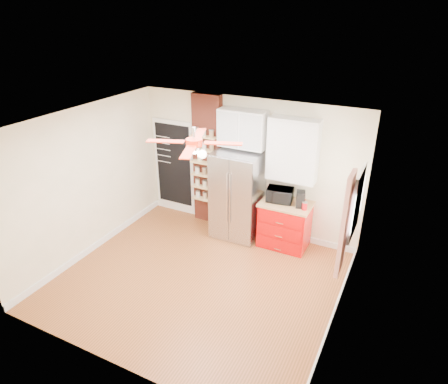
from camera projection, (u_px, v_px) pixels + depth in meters
The scene contains 21 objects.
floor at pixel (199, 280), 6.74m from camera, with size 4.50×4.50×0.00m, color #9B5027.
ceiling at pixel (194, 124), 5.59m from camera, with size 4.50×4.50×0.00m, color white.
wall_back at pixel (248, 166), 7.78m from camera, with size 4.50×0.02×2.70m, color #FBEECA.
wall_front at pixel (108, 282), 4.55m from camera, with size 4.50×0.02×2.70m, color #FBEECA.
wall_left at pixel (87, 183), 7.08m from camera, with size 0.02×4.00×2.70m, color #FBEECA.
wall_right at pixel (344, 245), 5.25m from camera, with size 0.02×4.00×2.70m, color #FBEECA.
chalkboard at pixel (174, 165), 8.55m from camera, with size 0.95×0.05×1.95m.
brick_pillar at pixel (208, 161), 8.06m from camera, with size 0.60×0.16×2.70m, color maroon.
fridge at pixel (237, 195), 7.71m from camera, with size 0.90×0.70×1.75m, color #B2B2B7.
upper_glass_cabinet at pixel (243, 129), 7.32m from camera, with size 0.90×0.35×0.70m, color white.
red_cabinet at pixel (285, 224), 7.53m from camera, with size 0.94×0.64×0.90m.
upper_shelf_unit at pixel (293, 150), 7.06m from camera, with size 0.90×0.30×1.15m, color white.
window at pixel (357, 203), 5.91m from camera, with size 0.04×0.75×1.05m, color white.
curtain at pixel (345, 225), 5.52m from camera, with size 0.06×0.40×1.55m, color red.
ceiling_fan at pixel (194, 143), 5.71m from camera, with size 1.40×1.40×0.44m.
toaster_oven at pixel (280, 195), 7.36m from camera, with size 0.47×0.32×0.26m, color black.
coffee_maker at pixel (300, 199), 7.16m from camera, with size 0.15×0.21×0.29m, color black.
canister_left at pixel (305, 206), 7.08m from camera, with size 0.09×0.09×0.14m, color red.
canister_right at pixel (302, 201), 7.25m from camera, with size 0.11×0.11×0.14m, color #A82009.
pantry_jar_oats at pixel (200, 158), 7.97m from camera, with size 0.09×0.09×0.14m, color beige.
pantry_jar_beans at pixel (210, 159), 7.88m from camera, with size 0.08×0.08×0.13m, color olive.
Camera 1 is at (2.83, -4.69, 4.22)m, focal length 32.00 mm.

